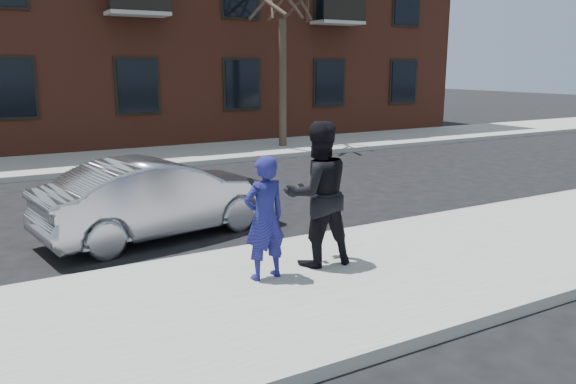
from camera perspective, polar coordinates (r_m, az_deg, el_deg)
ground at (r=8.14m, az=9.37°, el=-7.89°), size 100.00×100.00×0.00m
near_sidewalk at (r=7.94m, az=10.53°, el=-7.91°), size 50.00×3.50×0.15m
near_curb at (r=9.30m, az=3.41°, el=-4.62°), size 50.00×0.10×0.15m
far_sidewalk at (r=18.03m, az=-13.56°, el=3.48°), size 50.00×3.50×0.15m
far_curb at (r=16.33m, az=-11.80°, el=2.64°), size 50.00×0.10×0.15m
silver_sedan at (r=9.73m, az=-12.81°, el=-0.54°), size 4.24×2.08×1.34m
man_hoodie at (r=7.13m, az=-2.40°, el=-2.66°), size 0.62×0.50×1.61m
man_peacoat at (r=7.62m, az=3.04°, el=-0.20°), size 1.05×0.87×1.98m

